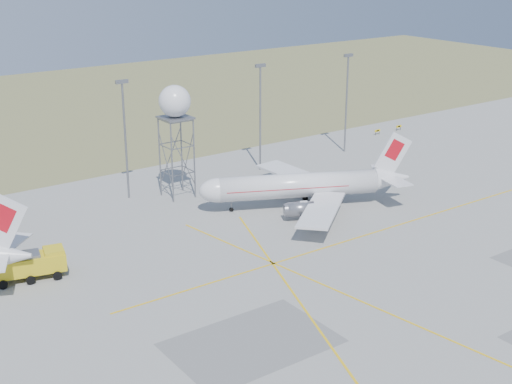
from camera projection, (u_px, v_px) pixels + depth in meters
ground at (480, 345)px, 77.93m from camera, size 400.00×400.00×0.00m
grass_strip at (38, 112)px, 185.46m from camera, size 400.00×120.00×0.03m
mast_b at (125, 130)px, 119.15m from camera, size 2.20×0.50×20.50m
mast_c at (260, 109)px, 134.52m from camera, size 2.20×0.50×20.50m
mast_d at (347, 95)px, 146.59m from camera, size 2.20×0.50×20.50m
taxi_sign_near at (377, 131)px, 163.44m from camera, size 1.60×0.17×1.20m
taxi_sign_far at (399, 127)px, 167.29m from camera, size 1.60×0.17×1.20m
airliner_main at (302, 186)px, 117.61m from camera, size 34.04×31.67×12.22m
radar_tower at (176, 135)px, 120.28m from camera, size 5.39×5.39×19.49m
fire_truck at (30, 266)px, 92.87m from camera, size 9.96×5.48×3.80m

